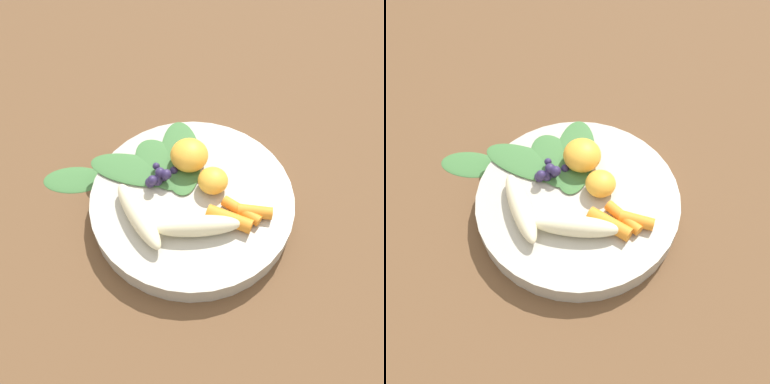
# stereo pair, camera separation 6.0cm
# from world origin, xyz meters

# --- Properties ---
(ground_plane) EXTENTS (2.40, 2.40, 0.00)m
(ground_plane) POSITION_xyz_m (0.00, 0.00, 0.00)
(ground_plane) COLOR brown
(bowl) EXTENTS (0.28, 0.28, 0.03)m
(bowl) POSITION_xyz_m (0.00, 0.00, 0.02)
(bowl) COLOR #B2AD9E
(bowl) RESTS_ON ground_plane
(banana_peeled_left) EXTENTS (0.08, 0.11, 0.03)m
(banana_peeled_left) POSITION_xyz_m (-0.05, -0.03, 0.05)
(banana_peeled_left) COLOR beige
(banana_peeled_left) RESTS_ON bowl
(banana_peeled_right) EXTENTS (0.09, 0.11, 0.03)m
(banana_peeled_right) POSITION_xyz_m (-0.06, 0.05, 0.05)
(banana_peeled_right) COLOR beige
(banana_peeled_right) RESTS_ON bowl
(orange_segment_near) EXTENTS (0.05, 0.05, 0.04)m
(orange_segment_near) POSITION_xyz_m (0.05, 0.03, 0.05)
(orange_segment_near) COLOR #F4A833
(orange_segment_near) RESTS_ON bowl
(orange_segment_far) EXTENTS (0.04, 0.04, 0.03)m
(orange_segment_far) POSITION_xyz_m (0.03, -0.02, 0.05)
(orange_segment_far) COLOR #F4A833
(orange_segment_far) RESTS_ON bowl
(carrot_front) EXTENTS (0.02, 0.06, 0.02)m
(carrot_front) POSITION_xyz_m (-0.02, -0.06, 0.04)
(carrot_front) COLOR orange
(carrot_front) RESTS_ON bowl
(carrot_mid_left) EXTENTS (0.03, 0.06, 0.01)m
(carrot_mid_left) POSITION_xyz_m (-0.00, -0.07, 0.04)
(carrot_mid_left) COLOR orange
(carrot_mid_left) RESTS_ON bowl
(carrot_mid_right) EXTENTS (0.03, 0.05, 0.02)m
(carrot_mid_right) POSITION_xyz_m (0.01, -0.09, 0.04)
(carrot_mid_right) COLOR orange
(carrot_mid_right) RESTS_ON bowl
(blueberry_pile) EXTENTS (0.05, 0.03, 0.03)m
(blueberry_pile) POSITION_xyz_m (0.00, 0.05, 0.04)
(blueberry_pile) COLOR #2D234C
(blueberry_pile) RESTS_ON bowl
(kale_leaf_left) EXTENTS (0.15, 0.11, 0.01)m
(kale_leaf_left) POSITION_xyz_m (0.06, 0.04, 0.03)
(kale_leaf_left) COLOR #3D7038
(kale_leaf_left) RESTS_ON bowl
(kale_leaf_right) EXTENTS (0.11, 0.12, 0.01)m
(kale_leaf_right) POSITION_xyz_m (0.03, 0.06, 0.03)
(kale_leaf_right) COLOR #3D7038
(kale_leaf_right) RESTS_ON bowl
(kale_leaf_rear) EXTENTS (0.08, 0.14, 0.01)m
(kale_leaf_rear) POSITION_xyz_m (0.01, 0.09, 0.03)
(kale_leaf_rear) COLOR #3D7038
(kale_leaf_rear) RESTS_ON bowl
(kale_leaf_stray) EXTENTS (0.08, 0.10, 0.01)m
(kale_leaf_stray) POSITION_xyz_m (-0.02, 0.18, 0.00)
(kale_leaf_stray) COLOR #3D7038
(kale_leaf_stray) RESTS_ON ground_plane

